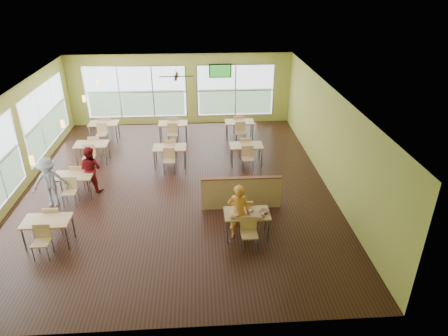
{
  "coord_description": "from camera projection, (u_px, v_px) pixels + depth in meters",
  "views": [
    {
      "loc": [
        0.81,
        -11.83,
        6.56
      ],
      "look_at": [
        1.53,
        -0.74,
        0.96
      ],
      "focal_mm": 32.0,
      "sensor_mm": 36.0,
      "label": 1
    }
  ],
  "objects": [
    {
      "name": "wrapper_mid",
      "position": [
        250.0,
        210.0,
        10.62
      ],
      "size": [
        0.22,
        0.21,
        0.04
      ],
      "primitive_type": "ellipsoid",
      "rotation": [
        0.0,
        0.0,
        -0.31
      ],
      "color": "olive",
      "rests_on": "main_table"
    },
    {
      "name": "window_bays",
      "position": [
        109.0,
        115.0,
        15.37
      ],
      "size": [
        9.24,
        10.24,
        2.38
      ],
      "color": "white",
      "rests_on": "room"
    },
    {
      "name": "patron_grey",
      "position": [
        49.0,
        182.0,
        11.98
      ],
      "size": [
        1.1,
        0.73,
        1.59
      ],
      "primitive_type": "imported",
      "rotation": [
        0.0,
        0.0,
        0.14
      ],
      "color": "slate",
      "rests_on": "floor"
    },
    {
      "name": "cup_red_near",
      "position": [
        250.0,
        212.0,
        10.47
      ],
      "size": [
        0.1,
        0.1,
        0.35
      ],
      "color": "white",
      "rests_on": "main_table"
    },
    {
      "name": "cup_yellow",
      "position": [
        240.0,
        213.0,
        10.44
      ],
      "size": [
        0.09,
        0.09,
        0.31
      ],
      "color": "white",
      "rests_on": "main_table"
    },
    {
      "name": "patron_maroon",
      "position": [
        91.0,
        169.0,
        12.82
      ],
      "size": [
        0.91,
        0.82,
        1.53
      ],
      "primitive_type": "imported",
      "rotation": [
        0.0,
        0.0,
        2.76
      ],
      "color": "maroon",
      "rests_on": "floor"
    },
    {
      "name": "wrapper_right",
      "position": [
        260.0,
        218.0,
        10.3
      ],
      "size": [
        0.14,
        0.12,
        0.03
      ],
      "primitive_type": "ellipsoid",
      "rotation": [
        0.0,
        0.0,
        0.06
      ],
      "color": "olive",
      "rests_on": "main_table"
    },
    {
      "name": "pendant_lights",
      "position": [
        74.0,
        111.0,
        12.76
      ],
      "size": [
        0.11,
        7.31,
        0.86
      ],
      "color": "#2D2119",
      "rests_on": "ceiling"
    },
    {
      "name": "ceiling_fan",
      "position": [
        176.0,
        76.0,
        14.8
      ],
      "size": [
        1.25,
        1.25,
        0.29
      ],
      "color": "#2D2119",
      "rests_on": "ceiling"
    },
    {
      "name": "tv_backwall",
      "position": [
        220.0,
        71.0,
        17.71
      ],
      "size": [
        1.0,
        0.07,
        0.6
      ],
      "color": "black",
      "rests_on": "wall_back"
    },
    {
      "name": "main_table",
      "position": [
        247.0,
        217.0,
        10.61
      ],
      "size": [
        1.22,
        1.52,
        0.87
      ],
      "color": "tan",
      "rests_on": "floor"
    },
    {
      "name": "room",
      "position": [
        175.0,
        141.0,
        12.73
      ],
      "size": [
        12.0,
        12.04,
        3.2
      ],
      "color": "black",
      "rests_on": "ground"
    },
    {
      "name": "cup_blue",
      "position": [
        237.0,
        216.0,
        10.32
      ],
      "size": [
        0.09,
        0.09,
        0.34
      ],
      "color": "white",
      "rests_on": "main_table"
    },
    {
      "name": "half_wall_divider",
      "position": [
        241.0,
        193.0,
        11.95
      ],
      "size": [
        2.4,
        0.14,
        1.04
      ],
      "color": "tan",
      "rests_on": "floor"
    },
    {
      "name": "ketchup_cup",
      "position": [
        264.0,
        217.0,
        10.35
      ],
      "size": [
        0.05,
        0.05,
        0.02
      ],
      "primitive_type": "cylinder",
      "color": "#AA1D06",
      "rests_on": "main_table"
    },
    {
      "name": "man_plaid",
      "position": [
        239.0,
        212.0,
        10.49
      ],
      "size": [
        0.66,
        0.5,
        1.62
      ],
      "primitive_type": "imported",
      "rotation": [
        0.0,
        0.0,
        2.93
      ],
      "color": "orange",
      "rests_on": "floor"
    },
    {
      "name": "cup_red_far",
      "position": [
        262.0,
        215.0,
        10.35
      ],
      "size": [
        0.09,
        0.09,
        0.32
      ],
      "color": "white",
      "rests_on": "main_table"
    },
    {
      "name": "food_basket",
      "position": [
        264.0,
        211.0,
        10.56
      ],
      "size": [
        0.25,
        0.25,
        0.06
      ],
      "color": "black",
      "rests_on": "main_table"
    },
    {
      "name": "wrapper_left",
      "position": [
        233.0,
        218.0,
        10.32
      ],
      "size": [
        0.17,
        0.16,
        0.04
      ],
      "primitive_type": "ellipsoid",
      "rotation": [
        0.0,
        0.0,
        -0.16
      ],
      "color": "olive",
      "rests_on": "main_table"
    },
    {
      "name": "dining_tables",
      "position": [
        149.0,
        148.0,
        14.63
      ],
      "size": [
        6.92,
        8.72,
        0.87
      ],
      "color": "tan",
      "rests_on": "floor"
    }
  ]
}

